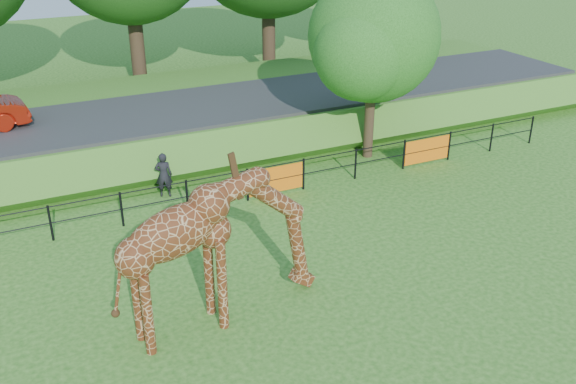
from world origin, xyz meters
name	(u,v)px	position (x,y,z in m)	size (l,w,h in m)	color
ground	(305,370)	(0.00, 0.00, 0.00)	(90.00, 90.00, 0.00)	#276018
giraffe	(220,250)	(-0.88, 2.48, 1.79)	(5.02, 0.92, 3.59)	#5B2A12
perimeter_fence	(187,197)	(0.00, 8.00, 0.55)	(28.07, 0.10, 1.10)	black
embankment	(130,121)	(0.00, 15.50, 0.65)	(40.00, 9.00, 1.30)	#276018
road	(137,115)	(0.00, 14.00, 1.36)	(40.00, 5.00, 0.12)	#2F2E31
visitor	(164,175)	(-0.30, 9.48, 0.75)	(0.55, 0.36, 1.50)	black
tree_east	(376,41)	(7.60, 9.63, 4.28)	(5.40, 4.71, 6.76)	#322116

